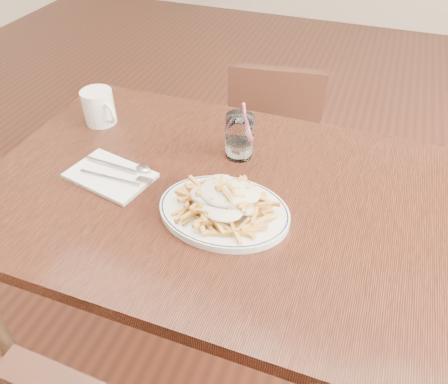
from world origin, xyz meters
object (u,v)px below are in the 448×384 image
at_px(chair_far, 274,135).
at_px(fries_plate, 224,211).
at_px(water_glass, 239,139).
at_px(coffee_mug, 99,107).
at_px(table, 216,212).
at_px(loaded_fries, 224,197).

distance_m(chair_far, fries_plate, 0.90).
bearing_deg(fries_plate, water_glass, 100.26).
height_order(chair_far, coffee_mug, coffee_mug).
relative_size(water_glass, coffee_mug, 1.32).
xyz_separation_m(table, chair_far, (-0.03, 0.76, -0.23)).
relative_size(table, chair_far, 1.55).
height_order(chair_far, loaded_fries, loaded_fries).
bearing_deg(chair_far, coffee_mug, -125.24).
bearing_deg(water_glass, coffee_mug, 177.63).
relative_size(chair_far, loaded_fries, 3.53).
bearing_deg(fries_plate, table, 123.12).
bearing_deg(water_glass, chair_far, 93.69).
bearing_deg(chair_far, table, -87.78).
height_order(table, fries_plate, fries_plate).
relative_size(table, coffee_mug, 9.48).
height_order(fries_plate, water_glass, water_glass).
relative_size(chair_far, fries_plate, 2.06).
xyz_separation_m(table, loaded_fries, (0.05, -0.08, 0.13)).
distance_m(table, coffee_mug, 0.49).
height_order(chair_far, fries_plate, chair_far).
distance_m(table, water_glass, 0.21).
bearing_deg(coffee_mug, fries_plate, -27.66).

